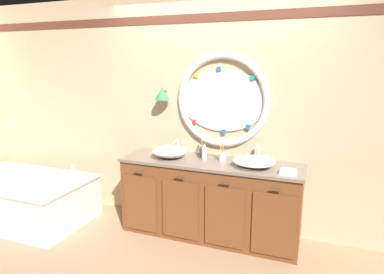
{
  "coord_description": "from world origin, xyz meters",
  "views": [
    {
      "loc": [
        1.06,
        -2.97,
        1.85
      ],
      "look_at": [
        -0.17,
        0.25,
        1.09
      ],
      "focal_mm": 31.35,
      "sensor_mm": 36.0,
      "label": 1
    }
  ],
  "objects": [
    {
      "name": "vanity_counter",
      "position": [
        0.03,
        0.28,
        0.42
      ],
      "size": [
        1.93,
        0.59,
        0.84
      ],
      "color": "brown",
      "rests_on": "ground_plane"
    },
    {
      "name": "soap_dispenser",
      "position": [
        -0.05,
        0.31,
        0.91
      ],
      "size": [
        0.06,
        0.06,
        0.16
      ],
      "color": "#EFE5C6",
      "rests_on": "vanity_counter"
    },
    {
      "name": "toothbrush_holder_left",
      "position": [
        -0.1,
        0.43,
        0.9
      ],
      "size": [
        0.09,
        0.09,
        0.21
      ],
      "color": "slate",
      "rests_on": "vanity_counter"
    },
    {
      "name": "sink_basin_right",
      "position": [
        0.5,
        0.25,
        0.9
      ],
      "size": [
        0.42,
        0.42,
        0.1
      ],
      "color": "white",
      "rests_on": "vanity_counter"
    },
    {
      "name": "faucet_set_right",
      "position": [
        0.5,
        0.47,
        0.91
      ],
      "size": [
        0.24,
        0.14,
        0.18
      ],
      "color": "silver",
      "rests_on": "vanity_counter"
    },
    {
      "name": "sink_basin_left",
      "position": [
        -0.43,
        0.25,
        0.91
      ],
      "size": [
        0.38,
        0.38,
        0.13
      ],
      "color": "white",
      "rests_on": "vanity_counter"
    },
    {
      "name": "faucet_set_left",
      "position": [
        -0.43,
        0.47,
        0.9
      ],
      "size": [
        0.23,
        0.15,
        0.16
      ],
      "color": "silver",
      "rests_on": "vanity_counter"
    },
    {
      "name": "ground_plane",
      "position": [
        0.0,
        0.0,
        0.0
      ],
      "size": [
        14.0,
        14.0,
        0.0
      ],
      "primitive_type": "plane",
      "color": "tan"
    },
    {
      "name": "bathtub",
      "position": [
        -2.19,
        -0.15,
        0.31
      ],
      "size": [
        1.61,
        0.96,
        0.62
      ],
      "color": "white",
      "rests_on": "ground_plane"
    },
    {
      "name": "back_wall_assembly",
      "position": [
        0.0,
        0.59,
        1.31
      ],
      "size": [
        6.4,
        0.26,
        2.6
      ],
      "color": "#D6B78E",
      "rests_on": "ground_plane"
    },
    {
      "name": "toothbrush_holder_right",
      "position": [
        0.14,
        0.34,
        0.9
      ],
      "size": [
        0.09,
        0.09,
        0.22
      ],
      "color": "white",
      "rests_on": "vanity_counter"
    },
    {
      "name": "folded_hand_towel",
      "position": [
        0.84,
        0.12,
        0.86
      ],
      "size": [
        0.15,
        0.13,
        0.05
      ],
      "color": "white",
      "rests_on": "vanity_counter"
    }
  ]
}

